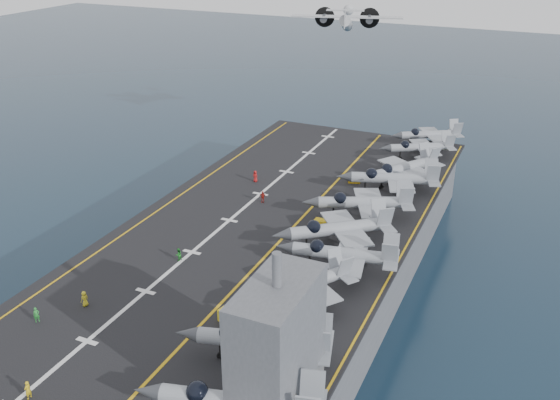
% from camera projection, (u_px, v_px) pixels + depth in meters
% --- Properties ---
extents(ground, '(500.00, 500.00, 0.00)m').
position_uv_depth(ground, '(269.00, 293.00, 89.55)').
color(ground, '#142135').
rests_on(ground, ground).
extents(hull, '(36.00, 90.00, 10.00)m').
position_uv_depth(hull, '(268.00, 263.00, 87.48)').
color(hull, '#56595E').
rests_on(hull, ground).
extents(flight_deck, '(38.00, 92.00, 0.40)m').
position_uv_depth(flight_deck, '(268.00, 230.00, 85.32)').
color(flight_deck, black).
rests_on(flight_deck, hull).
extents(foul_line, '(0.35, 90.00, 0.02)m').
position_uv_depth(foul_line, '(288.00, 232.00, 84.11)').
color(foul_line, gold).
rests_on(foul_line, flight_deck).
extents(landing_centerline, '(0.50, 90.00, 0.02)m').
position_uv_depth(landing_centerline, '(229.00, 220.00, 87.47)').
color(landing_centerline, silver).
rests_on(landing_centerline, flight_deck).
extents(deck_edge_port, '(0.25, 90.00, 0.02)m').
position_uv_depth(deck_edge_port, '(163.00, 207.00, 91.57)').
color(deck_edge_port, gold).
rests_on(deck_edge_port, flight_deck).
extents(deck_edge_stbd, '(0.25, 90.00, 0.02)m').
position_uv_depth(deck_edge_stbd, '(401.00, 256.00, 78.34)').
color(deck_edge_stbd, gold).
rests_on(deck_edge_stbd, flight_deck).
extents(island_superstructure, '(5.00, 10.00, 15.00)m').
position_uv_depth(island_superstructure, '(277.00, 332.00, 51.64)').
color(island_superstructure, '#56595E').
rests_on(island_superstructure, flight_deck).
extents(fighter_jet_1, '(17.21, 13.67, 5.24)m').
position_uv_depth(fighter_jet_1, '(263.00, 340.00, 58.57)').
color(fighter_jet_1, '#8D949B').
rests_on(fighter_jet_1, flight_deck).
extents(fighter_jet_2, '(15.76, 16.73, 4.84)m').
position_uv_depth(fighter_jet_2, '(302.00, 284.00, 67.89)').
color(fighter_jet_2, '#91979F').
rests_on(fighter_jet_2, flight_deck).
extents(fighter_jet_3, '(16.37, 12.43, 5.14)m').
position_uv_depth(fighter_jet_3, '(344.00, 253.00, 73.83)').
color(fighter_jet_3, '#979FA8').
rests_on(fighter_jet_3, flight_deck).
extents(fighter_jet_4, '(18.86, 17.97, 5.47)m').
position_uv_depth(fighter_jet_4, '(340.00, 227.00, 79.53)').
color(fighter_jet_4, '#8E959E').
rests_on(fighter_jet_4, flight_deck).
extents(fighter_jet_5, '(18.25, 15.65, 5.35)m').
position_uv_depth(fighter_jet_5, '(364.00, 201.00, 86.92)').
color(fighter_jet_5, '#8C959B').
rests_on(fighter_jet_5, flight_deck).
extents(fighter_jet_6, '(18.05, 14.86, 5.39)m').
position_uv_depth(fighter_jet_6, '(394.00, 177.00, 94.84)').
color(fighter_jet_6, '#9299A1').
rests_on(fighter_jet_6, flight_deck).
extents(fighter_jet_7, '(17.10, 18.57, 5.37)m').
position_uv_depth(fighter_jet_7, '(403.00, 167.00, 98.63)').
color(fighter_jet_7, gray).
rests_on(fighter_jet_7, flight_deck).
extents(fighter_jet_8, '(15.86, 14.31, 4.59)m').
position_uv_depth(fighter_jet_8, '(421.00, 146.00, 108.85)').
color(fighter_jet_8, '#A0A9B1').
rests_on(fighter_jet_8, flight_deck).
extents(tow_cart_a, '(2.55, 1.98, 1.35)m').
position_uv_depth(tow_cart_a, '(230.00, 316.00, 65.36)').
color(tow_cart_a, yellow).
rests_on(tow_cart_a, flight_deck).
extents(tow_cart_b, '(1.81, 1.20, 1.08)m').
position_uv_depth(tow_cart_b, '(321.00, 223.00, 85.43)').
color(tow_cart_b, yellow).
rests_on(tow_cart_b, flight_deck).
extents(tow_cart_c, '(2.20, 1.80, 1.14)m').
position_uv_depth(tow_cart_c, '(354.00, 179.00, 99.82)').
color(tow_cart_c, '#E7A90C').
rests_on(tow_cart_c, flight_deck).
extents(crew_0, '(0.96, 1.22, 1.80)m').
position_uv_depth(crew_0, '(85.00, 299.00, 67.93)').
color(crew_0, gold).
rests_on(crew_0, flight_deck).
extents(crew_1, '(1.15, 1.23, 1.71)m').
position_uv_depth(crew_1, '(36.00, 315.00, 65.28)').
color(crew_1, '#268C33').
rests_on(crew_1, flight_deck).
extents(crew_2, '(1.00, 1.19, 1.69)m').
position_uv_depth(crew_2, '(179.00, 254.00, 76.94)').
color(crew_2, '#1A8022').
rests_on(crew_2, flight_deck).
extents(crew_4, '(1.23, 0.97, 1.80)m').
position_uv_depth(crew_4, '(263.00, 197.00, 92.65)').
color(crew_4, '#9F1911').
rests_on(crew_4, flight_deck).
extents(crew_5, '(1.26, 1.00, 1.85)m').
position_uv_depth(crew_5, '(255.00, 176.00, 99.90)').
color(crew_5, '#B21919').
rests_on(crew_5, flight_deck).
extents(crew_6, '(0.74, 1.10, 1.83)m').
position_uv_depth(crew_6, '(28.00, 390.00, 54.82)').
color(crew_6, yellow).
rests_on(crew_6, flight_deck).
extents(transport_plane, '(26.62, 21.55, 5.48)m').
position_uv_depth(transport_plane, '(346.00, 23.00, 130.02)').
color(transport_plane, silver).
extents(fighter_jet_9, '(15.86, 14.31, 4.59)m').
position_uv_depth(fighter_jet_9, '(430.00, 134.00, 115.15)').
color(fighter_jet_9, '#A0A9B1').
rests_on(fighter_jet_9, flight_deck).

